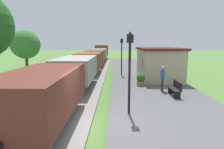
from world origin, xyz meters
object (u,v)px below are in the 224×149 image
potted_planter (141,79)px  bench_near_hut (175,88)px  station_hut (158,63)px  freight_train (93,58)px  lamp_post_near (130,58)px  lamp_post_far (122,50)px  tree_trackside_far (25,45)px  person_waiting (163,77)px

potted_planter → bench_near_hut: bearing=-57.9°
station_hut → freight_train: bearing=132.2°
station_hut → lamp_post_near: (-3.27, -8.68, 1.15)m
station_hut → lamp_post_far: 3.83m
lamp_post_near → tree_trackside_far: (-9.53, 10.22, 0.48)m
station_hut → bench_near_hut: bearing=-92.4°
person_waiting → lamp_post_far: 6.92m
station_hut → potted_planter: bearing=-122.9°
station_hut → tree_trackside_far: 12.99m
potted_planter → tree_trackside_far: size_ratio=0.19×
freight_train → lamp_post_near: 16.62m
bench_near_hut → lamp_post_near: bearing=-136.3°
person_waiting → tree_trackside_far: size_ratio=0.36×
lamp_post_near → tree_trackside_far: bearing=133.0°
station_hut → potted_planter: station_hut is taller
station_hut → bench_near_hut: station_hut is taller
bench_near_hut → potted_planter: 3.25m
freight_train → bench_near_hut: (6.56, -13.30, -0.73)m
freight_train → tree_trackside_far: size_ratio=8.29×
freight_train → station_hut: 10.13m
lamp_post_near → freight_train: bearing=102.3°
lamp_post_far → tree_trackside_far: (-9.53, -0.09, 0.48)m
lamp_post_near → lamp_post_far: bearing=90.0°
station_hut → bench_near_hut: (-0.24, -5.79, -0.93)m
person_waiting → lamp_post_far: bearing=-48.4°
station_hut → lamp_post_far: (-3.27, 1.63, 1.15)m
lamp_post_near → tree_trackside_far: 13.98m
bench_near_hut → lamp_post_far: lamp_post_far is taller
freight_train → person_waiting: (6.06, -12.12, -0.27)m
freight_train → tree_trackside_far: bearing=-135.1°
station_hut → person_waiting: size_ratio=3.39×
person_waiting → lamp_post_near: lamp_post_near is taller
person_waiting → lamp_post_far: size_ratio=0.46×
person_waiting → lamp_post_far: lamp_post_far is taller
station_hut → potted_planter: (-1.96, -3.03, -0.93)m
freight_train → potted_planter: 11.62m
bench_near_hut → lamp_post_near: lamp_post_near is taller
bench_near_hut → lamp_post_near: 4.68m
potted_planter → lamp_post_near: lamp_post_near is taller
bench_near_hut → lamp_post_near: (-3.03, -2.89, 2.08)m
station_hut → tree_trackside_far: tree_trackside_far is taller
freight_train → lamp_post_far: (3.53, -5.88, 1.35)m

